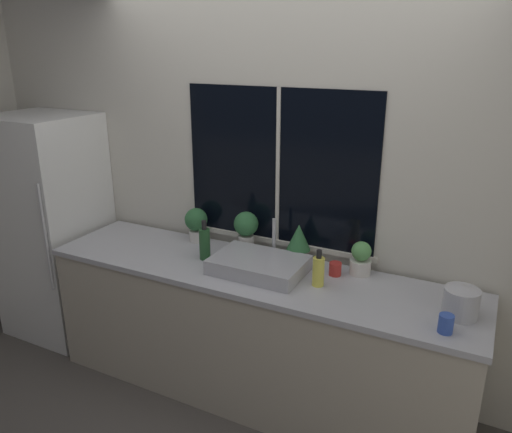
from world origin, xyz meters
name	(u,v)px	position (x,y,z in m)	size (l,w,h in m)	color
ground_plane	(230,420)	(0.00, 0.00, 0.00)	(14.00, 14.00, 0.00)	#4C4742
wall_back	(280,181)	(0.00, 0.70, 1.35)	(8.00, 0.09, 2.70)	beige
wall_left	(93,134)	(-2.38, 1.50, 1.35)	(0.06, 7.00, 2.70)	beige
counter	(253,333)	(0.00, 0.32, 0.44)	(2.70, 0.66, 0.88)	#B2A893
refrigerator	(52,227)	(-1.75, 0.35, 0.85)	(0.70, 0.66, 1.71)	silver
sink	(259,265)	(0.04, 0.32, 0.93)	(0.55, 0.43, 0.27)	#ADADB2
potted_plant_far_left	(196,222)	(-0.57, 0.56, 1.02)	(0.16, 0.16, 0.24)	silver
potted_plant_center_left	(246,228)	(-0.18, 0.56, 1.04)	(0.16, 0.16, 0.27)	silver
potted_plant_center_right	(299,240)	(0.19, 0.56, 1.02)	(0.15, 0.15, 0.25)	silver
potted_plant_far_right	(361,259)	(0.59, 0.56, 0.98)	(0.13, 0.13, 0.21)	silver
soap_bottle	(318,271)	(0.42, 0.31, 0.97)	(0.07, 0.07, 0.22)	#DBD14C
bottle_tall	(205,243)	(-0.35, 0.33, 0.99)	(0.07, 0.07, 0.26)	#235128
mug_blue	(446,324)	(1.13, 0.12, 0.93)	(0.07, 0.07, 0.09)	#3351AD
mug_red	(335,269)	(0.46, 0.48, 0.92)	(0.07, 0.07, 0.08)	#B72D28
kettle	(461,302)	(1.18, 0.31, 0.96)	(0.18, 0.18, 0.17)	#B2B2B7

